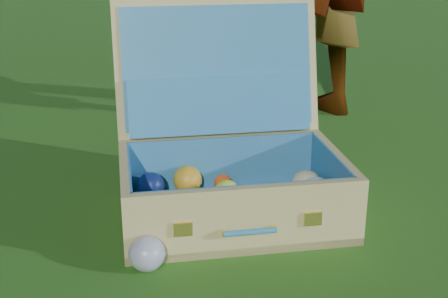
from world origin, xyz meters
TOP-DOWN VIEW (x-y plane):
  - ground at (0.00, 0.00)m, footprint 60.00×60.00m
  - stray_ball at (-0.36, -0.20)m, footprint 0.08×0.08m
  - suitcase at (-0.10, 0.05)m, footprint 0.62×0.57m

SIDE VIEW (x-z plane):
  - ground at x=0.00m, z-range 0.00..0.00m
  - stray_ball at x=-0.36m, z-range 0.00..0.08m
  - suitcase at x=-0.10m, z-range -0.11..0.41m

